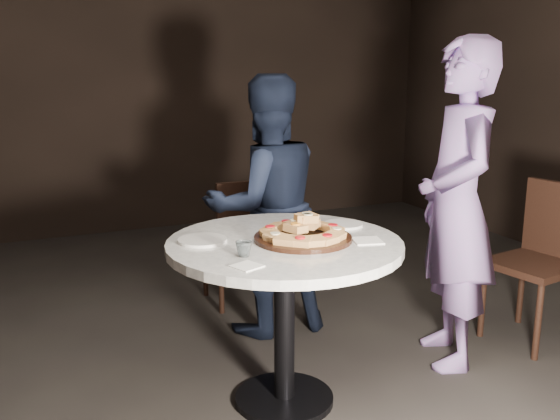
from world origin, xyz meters
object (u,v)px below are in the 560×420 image
object	(u,v)px
serving_board	(303,238)
chair_far	(241,233)
focaccia_pile	(303,230)
diner_navy	(266,207)
table	(284,272)
water_glass	(244,249)
chair_right	(544,251)
diner_teal	(457,205)

from	to	relation	value
serving_board	chair_far	distance (m)	1.31
focaccia_pile	diner_navy	distance (m)	0.86
serving_board	diner_navy	bearing A→B (deg)	78.62
table	water_glass	world-z (taller)	water_glass
focaccia_pile	chair_right	bearing A→B (deg)	3.50
table	diner_navy	distance (m)	0.86
chair_far	table	bearing A→B (deg)	78.65
diner_navy	water_glass	bearing A→B (deg)	63.82
focaccia_pile	chair_far	bearing A→B (deg)	82.37
serving_board	chair_far	world-z (taller)	chair_far
table	focaccia_pile	world-z (taller)	focaccia_pile
diner_teal	chair_right	bearing A→B (deg)	112.11
chair_far	diner_navy	bearing A→B (deg)	90.02
chair_far	chair_right	world-z (taller)	chair_right
diner_navy	diner_teal	bearing A→B (deg)	135.67
water_glass	focaccia_pile	bearing A→B (deg)	20.43
diner_navy	diner_teal	size ratio (longest dim) A/B	0.89
serving_board	diner_teal	distance (m)	0.93
chair_right	diner_teal	size ratio (longest dim) A/B	0.53
serving_board	water_glass	bearing A→B (deg)	-159.99
water_glass	chair_far	xyz separation A→B (m)	(0.50, 1.38, -0.33)
focaccia_pile	diner_teal	xyz separation A→B (m)	(0.92, 0.08, 0.01)
chair_right	diner_navy	xyz separation A→B (m)	(-1.41, 0.75, 0.23)
water_glass	table	bearing A→B (deg)	30.52
serving_board	chair_right	xyz separation A→B (m)	(1.58, 0.10, -0.28)
diner_teal	chair_far	bearing A→B (deg)	-126.75
table	diner_teal	distance (m)	1.02
focaccia_pile	table	bearing A→B (deg)	162.96
table	chair_right	size ratio (longest dim) A/B	1.24
chair_right	diner_teal	bearing A→B (deg)	-98.60
serving_board	diner_navy	size ratio (longest dim) A/B	0.29
table	focaccia_pile	distance (m)	0.21
chair_right	water_glass	bearing A→B (deg)	-93.48
water_glass	chair_right	size ratio (longest dim) A/B	0.08
serving_board	water_glass	world-z (taller)	water_glass
serving_board	focaccia_pile	world-z (taller)	focaccia_pile
chair_far	diner_teal	size ratio (longest dim) A/B	0.50
water_glass	chair_right	xyz separation A→B (m)	(1.91, 0.22, -0.30)
focaccia_pile	diner_teal	distance (m)	0.92
diner_teal	table	bearing A→B (deg)	-66.11
focaccia_pile	chair_far	size ratio (longest dim) A/B	0.46
diner_teal	focaccia_pile	bearing A→B (deg)	-64.32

